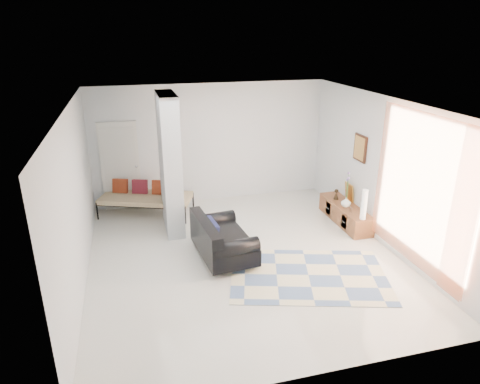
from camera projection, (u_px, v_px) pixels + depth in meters
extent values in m
plane|color=silver|center=(244.00, 257.00, 7.88)|extent=(6.00, 6.00, 0.00)
plane|color=white|center=(244.00, 104.00, 6.88)|extent=(6.00, 6.00, 0.00)
plane|color=silver|center=(210.00, 144.00, 10.09)|extent=(6.00, 0.00, 6.00)
plane|color=silver|center=(316.00, 276.00, 4.67)|extent=(6.00, 0.00, 6.00)
plane|color=silver|center=(76.00, 201.00, 6.73)|extent=(0.00, 6.00, 6.00)
plane|color=silver|center=(385.00, 173.00, 8.04)|extent=(0.00, 6.00, 6.00)
cube|color=#B9BEC1|center=(170.00, 164.00, 8.57)|extent=(0.35, 1.20, 2.80)
cube|color=silver|center=(120.00, 166.00, 9.69)|extent=(0.85, 0.06, 2.04)
plane|color=orange|center=(420.00, 192.00, 6.96)|extent=(0.00, 2.55, 2.55)
cube|color=#33180E|center=(360.00, 148.00, 8.76)|extent=(0.04, 0.45, 0.55)
cube|color=brown|center=(345.00, 214.00, 9.23)|extent=(0.45, 1.66, 0.40)
cube|color=#33180E|center=(344.00, 222.00, 8.84)|extent=(0.02, 0.22, 0.28)
cube|color=#33180E|center=(329.00, 208.00, 9.51)|extent=(0.02, 0.22, 0.28)
cube|color=gold|center=(349.00, 192.00, 9.33)|extent=(0.09, 0.32, 0.40)
cube|color=silver|center=(350.00, 210.00, 8.77)|extent=(0.04, 0.10, 0.12)
cylinder|color=silver|center=(216.00, 274.00, 7.24)|extent=(0.05, 0.05, 0.10)
cylinder|color=silver|center=(197.00, 243.00, 8.30)|extent=(0.05, 0.05, 0.10)
cylinder|color=silver|center=(253.00, 267.00, 7.46)|extent=(0.05, 0.05, 0.10)
cylinder|color=silver|center=(230.00, 237.00, 8.52)|extent=(0.05, 0.05, 0.10)
cube|color=black|center=(224.00, 244.00, 7.81)|extent=(1.02, 1.54, 0.30)
cube|color=black|center=(205.00, 231.00, 7.58)|extent=(0.35, 1.47, 0.36)
cylinder|color=black|center=(235.00, 248.00, 7.19)|extent=(0.86, 0.36, 0.28)
cylinder|color=black|center=(213.00, 220.00, 8.26)|extent=(0.86, 0.36, 0.28)
cube|color=black|center=(212.00, 229.00, 7.61)|extent=(0.19, 0.55, 0.31)
cylinder|color=black|center=(97.00, 211.00, 9.36)|extent=(0.04, 0.04, 0.40)
cylinder|color=black|center=(185.00, 215.00, 9.16)|extent=(0.04, 0.04, 0.40)
cylinder|color=black|center=(112.00, 197.00, 10.12)|extent=(0.04, 0.04, 0.40)
cylinder|color=black|center=(193.00, 201.00, 9.92)|extent=(0.04, 0.04, 0.40)
cube|color=beige|center=(146.00, 198.00, 9.58)|extent=(2.16, 1.50, 0.12)
cube|color=maroon|center=(120.00, 186.00, 9.70)|extent=(0.38, 0.28, 0.33)
cube|color=maroon|center=(140.00, 187.00, 9.66)|extent=(0.38, 0.28, 0.33)
cube|color=maroon|center=(160.00, 187.00, 9.61)|extent=(0.38, 0.28, 0.33)
cube|color=beige|center=(308.00, 275.00, 7.28)|extent=(3.01, 2.41, 0.01)
cylinder|color=white|center=(364.00, 205.00, 8.39)|extent=(0.11, 0.11, 0.61)
imported|color=white|center=(346.00, 202.00, 9.04)|extent=(0.21, 0.21, 0.21)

